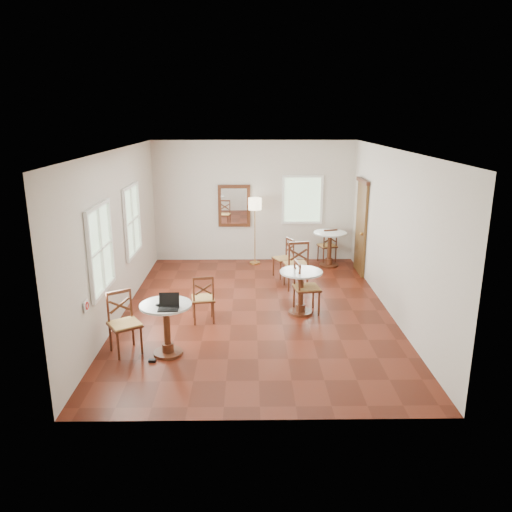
{
  "coord_description": "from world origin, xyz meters",
  "views": [
    {
      "loc": [
        -0.13,
        -8.77,
        3.58
      ],
      "look_at": [
        0.0,
        0.3,
        1.0
      ],
      "focal_mm": 34.85,
      "sensor_mm": 36.0,
      "label": 1
    }
  ],
  "objects": [
    {
      "name": "water_glass",
      "position": [
        -1.4,
        -1.82,
        0.88
      ],
      "size": [
        0.06,
        0.06,
        0.1
      ],
      "primitive_type": "cylinder",
      "color": "white",
      "rests_on": "cafe_table_near"
    },
    {
      "name": "cafe_table_back",
      "position": [
        1.83,
        2.91,
        0.53
      ],
      "size": [
        0.8,
        0.8,
        0.85
      ],
      "color": "#4C2313",
      "rests_on": "ground"
    },
    {
      "name": "chair_mid_a",
      "position": [
        0.87,
        1.28,
        0.53
      ],
      "size": [
        0.56,
        0.56,
        1.07
      ],
      "rotation": [
        0.0,
        0.0,
        3.3
      ],
      "color": "#4C2313",
      "rests_on": "ground"
    },
    {
      "name": "laptop",
      "position": [
        -1.32,
        -1.92,
        0.89
      ],
      "size": [
        0.31,
        0.26,
        0.22
      ],
      "rotation": [
        0.0,
        0.0,
        0.02
      ],
      "color": "black",
      "rests_on": "cafe_table_near"
    },
    {
      "name": "chair_back_b",
      "position": [
        0.67,
        2.09,
        0.44
      ],
      "size": [
        0.54,
        0.54,
        0.88
      ],
      "rotation": [
        0.0,
        0.0,
        -1.12
      ],
      "color": "#4C2313",
      "rests_on": "ground"
    },
    {
      "name": "cafe_table_mid",
      "position": [
        0.82,
        -0.12,
        0.51
      ],
      "size": [
        0.78,
        0.78,
        0.83
      ],
      "color": "#4C2313",
      "rests_on": "ground"
    },
    {
      "name": "chair_mid_b",
      "position": [
        0.91,
        -0.08,
        0.5
      ],
      "size": [
        0.53,
        0.53,
        1.0
      ],
      "rotation": [
        0.0,
        0.0,
        1.73
      ],
      "color": "#4C2313",
      "rests_on": "ground"
    },
    {
      "name": "floor_lamp",
      "position": [
        0.01,
        3.15,
        1.4
      ],
      "size": [
        0.32,
        0.32,
        1.65
      ],
      "color": "#BF8C3F",
      "rests_on": "ground"
    },
    {
      "name": "ground",
      "position": [
        0.0,
        0.0,
        0.0
      ],
      "size": [
        7.0,
        7.0,
        0.0
      ],
      "primitive_type": "plane",
      "color": "#541B0E",
      "rests_on": "ground"
    },
    {
      "name": "chair_near_a",
      "position": [
        -0.95,
        -0.48,
        0.44
      ],
      "size": [
        0.47,
        0.47,
        0.89
      ],
      "rotation": [
        0.0,
        0.0,
        3.31
      ],
      "color": "#4C2313",
      "rests_on": "ground"
    },
    {
      "name": "cafe_table_near",
      "position": [
        -1.39,
        -1.74,
        0.52
      ],
      "size": [
        0.79,
        0.79,
        0.83
      ],
      "color": "#4C2313",
      "rests_on": "ground"
    },
    {
      "name": "chair_back_a",
      "position": [
        1.83,
        3.2,
        0.44
      ],
      "size": [
        0.5,
        0.5,
        0.88
      ],
      "rotation": [
        0.0,
        0.0,
        3.42
      ],
      "color": "#4C2313",
      "rests_on": "ground"
    },
    {
      "name": "power_adapter",
      "position": [
        -1.6,
        -2.0,
        0.02
      ],
      "size": [
        0.11,
        0.06,
        0.04
      ],
      "primitive_type": "cube",
      "color": "black",
      "rests_on": "ground"
    },
    {
      "name": "mouse",
      "position": [
        -1.49,
        -1.83,
        0.85
      ],
      "size": [
        0.1,
        0.07,
        0.04
      ],
      "primitive_type": "ellipsoid",
      "rotation": [
        0.0,
        0.0,
        0.07
      ],
      "color": "black",
      "rests_on": "cafe_table_near"
    },
    {
      "name": "navy_mug",
      "position": [
        -1.38,
        -1.76,
        0.88
      ],
      "size": [
        0.13,
        0.09,
        0.1
      ],
      "color": "black",
      "rests_on": "cafe_table_near"
    },
    {
      "name": "chair_near_b",
      "position": [
        -2.07,
        -1.65,
        0.48
      ],
      "size": [
        0.62,
        0.62,
        0.97
      ],
      "rotation": [
        0.0,
        0.0,
        0.58
      ],
      "color": "#4C2313",
      "rests_on": "ground"
    },
    {
      "name": "room_shell",
      "position": [
        -0.06,
        0.27,
        1.89
      ],
      "size": [
        5.02,
        7.02,
        3.01
      ],
      "color": "beige",
      "rests_on": "ground"
    }
  ]
}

